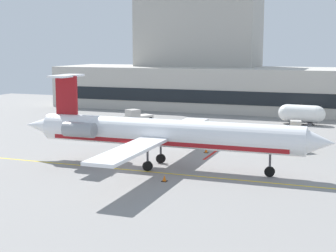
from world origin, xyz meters
The scene contains 9 objects.
ground centered at (0.00, 0.00, -0.05)m, with size 120.00×120.00×0.11m.
terminal_building centered at (-5.02, 48.74, 6.94)m, with size 63.71×16.83×20.81m.
regional_jet centered at (2.58, 0.96, 3.28)m, with size 30.45×24.87×8.53m.
baggage_tug centered at (-11.55, 26.86, 0.93)m, with size 3.67×4.58×1.99m.
pushback_tractor centered at (12.44, 21.25, 1.02)m, with size 2.15×3.74×2.30m.
belt_loader centered at (12.73, 13.96, 1.03)m, with size 3.61×3.78×2.30m.
fuel_tank centered at (11.87, 33.40, 1.58)m, with size 6.80×2.84×2.87m.
safety_cone_alpha centered at (4.58, -3.66, 0.25)m, with size 0.47×0.47×0.55m.
safety_cone_bravo centered at (4.54, 8.98, 0.25)m, with size 0.47×0.47×0.55m.
Camera 1 is at (19.64, -42.86, 11.28)m, focal length 54.68 mm.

